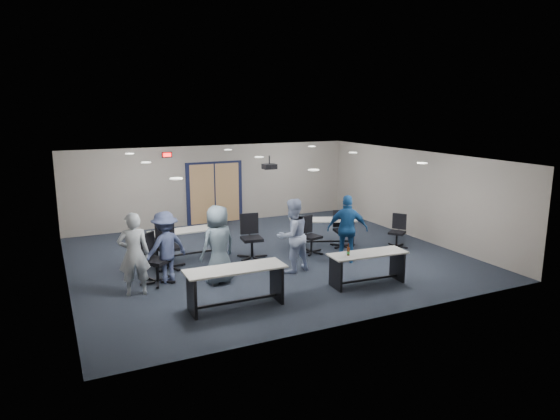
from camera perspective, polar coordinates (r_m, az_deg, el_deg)
name	(u,v)px	position (r m, az deg, el deg)	size (l,w,h in m)	color
floor	(267,257)	(13.58, -1.46, -5.41)	(10.00, 10.00, 0.00)	black
back_wall	(214,185)	(17.39, -7.53, 2.90)	(10.00, 0.04, 2.70)	gray
front_wall	(365,253)	(9.43, 9.71, -4.86)	(10.00, 0.04, 2.70)	gray
left_wall	(63,228)	(12.16, -23.58, -1.90)	(0.04, 9.00, 2.70)	gray
right_wall	(415,194)	(15.90, 15.21, 1.74)	(0.04, 9.00, 2.70)	gray
ceiling	(267,158)	(13.03, -1.53, 6.00)	(10.00, 9.00, 0.04)	white
double_door	(215,193)	(17.40, -7.47, 1.91)	(2.00, 0.07, 2.20)	black
exit_sign	(167,155)	(16.78, -12.80, 6.18)	(0.32, 0.07, 0.18)	black
ceiling_projector	(269,166)	(13.64, -1.22, 5.01)	(0.35, 0.32, 0.37)	black
ceiling_can_lights	(263,158)	(13.27, -1.97, 5.97)	(6.24, 5.74, 0.02)	white
table_front_left	(236,280)	(10.22, -5.10, -8.01)	(2.06, 0.72, 0.83)	#A8A79F
table_front_right	(367,263)	(11.63, 9.94, -5.93)	(1.87, 0.73, 1.02)	#A8A79F
table_back_left	(186,239)	(13.62, -10.69, -3.23)	(1.94, 0.73, 0.91)	#A8A79F
table_back_right	(323,227)	(14.66, 4.89, -1.99)	(2.02, 1.29, 0.78)	#A8A79F
chair_back_a	(168,246)	(12.82, -12.64, -4.03)	(0.74, 0.74, 1.17)	black
chair_back_b	(252,237)	(13.32, -3.24, -3.10)	(0.75, 0.75, 1.19)	black
chair_back_c	(311,235)	(13.81, 3.62, -2.90)	(0.65, 0.65, 1.03)	black
chair_back_d	(343,229)	(14.53, 7.20, -2.19)	(0.66, 0.66, 1.05)	black
chair_loose_left	(157,259)	(11.81, -13.91, -5.47)	(0.74, 0.74, 1.17)	black
chair_loose_right	(397,231)	(14.74, 13.23, -2.38)	(0.61, 0.61, 0.97)	black
person_gray	(134,254)	(11.17, -16.36, -4.85)	(0.67, 0.44, 1.83)	#959CA2
person_plaid	(218,245)	(11.51, -7.08, -3.95)	(0.89, 0.58, 1.83)	#4F606C
person_lightblue	(292,236)	(12.21, 1.42, -2.94)	(0.89, 0.69, 1.83)	#A5B4DA
person_navy	(348,229)	(13.06, 7.72, -2.17)	(1.04, 0.43, 1.78)	navy
person_back	(165,247)	(11.80, -12.97, -4.16)	(1.08, 0.62, 1.68)	#394367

